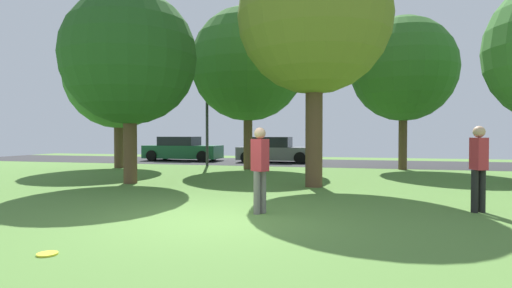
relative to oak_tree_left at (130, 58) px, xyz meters
The scene contains 13 objects.
ground_plane 7.81m from the oak_tree_left, 46.60° to the right, with size 44.00×44.00×0.00m, color #547F38.
road_strip 12.74m from the oak_tree_left, 67.73° to the left, with size 44.00×6.40×0.01m, color #28282B.
oak_tree_left is the anchor object (origin of this frame).
maple_tree_near 11.94m from the oak_tree_left, 40.45° to the left, with size 4.69×4.69×6.88m.
oak_tree_center 6.03m from the oak_tree_left, ahead, with size 4.65×4.65×7.48m.
birch_tree_lone 6.65m from the oak_tree_left, 125.70° to the left, with size 5.00×5.00×6.88m.
maple_tree_far 6.68m from the oak_tree_left, 70.31° to the left, with size 5.19×5.19×7.39m.
person_thrower 7.34m from the oak_tree_left, 36.49° to the right, with size 0.39×0.36×1.74m.
person_bystander 10.50m from the oak_tree_left, 15.69° to the right, with size 0.32×0.38×1.77m.
frisbee_disc 9.12m from the oak_tree_left, 66.13° to the right, with size 0.27×0.27×0.03m, color yellow.
parked_car_green 12.05m from the oak_tree_left, 106.30° to the left, with size 4.58×2.01×1.45m.
parked_car_grey 11.82m from the oak_tree_left, 77.22° to the left, with size 4.28×2.02×1.44m.
street_lamp_post 7.59m from the oak_tree_left, 91.47° to the left, with size 0.14×0.14×4.50m, color #2D2D33.
Camera 1 is at (2.81, -7.26, 1.61)m, focal length 29.23 mm.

